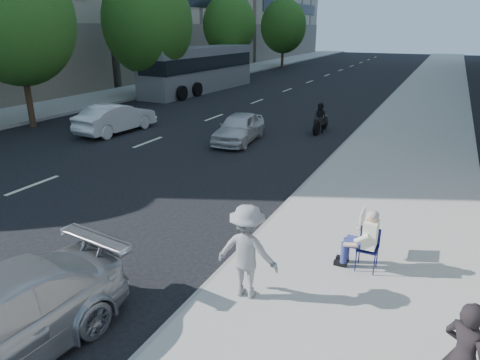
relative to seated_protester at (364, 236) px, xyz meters
The scene contains 14 objects.
ground 4.31m from the seated_protester, 161.82° to the right, with size 160.00×160.00×0.00m, color black.
near_sidewalk 18.70m from the seated_protester, 90.04° to the left, with size 5.00×120.00×0.15m, color #AFAEA4.
far_sidewalk 27.94m from the seated_protester, 138.02° to the left, with size 4.50×120.00×0.15m, color #AFAEA4.
tree_far_b 19.40m from the seated_protester, 159.33° to the left, with size 5.40×5.40×8.24m.
tree_far_c 24.68m from the seated_protester, 136.71° to the left, with size 6.00×6.00×8.47m.
tree_far_d 33.95m from the seated_protester, 121.70° to the left, with size 4.80×4.80×7.65m.
tree_far_e 46.38m from the seated_protester, 112.54° to the left, with size 5.40×5.40×7.89m.
seated_protester is the anchor object (origin of this frame).
jogger 2.54m from the seated_protester, 132.44° to the right, with size 1.15×0.66×1.78m, color gray.
pedestrian_woman 3.45m from the seated_protester, 59.13° to the right, with size 0.58×0.38×1.60m, color black.
white_sedan_near 10.98m from the seated_protester, 129.16° to the left, with size 1.49×3.71×1.26m, color silver.
white_sedan_mid 15.08m from the seated_protester, 149.75° to the left, with size 1.46×4.19×1.38m, color silver.
motorcycle 12.53m from the seated_protester, 109.59° to the left, with size 0.74×2.05×1.42m.
bus 26.94m from the seated_protester, 127.83° to the left, with size 3.20×12.17×3.30m.
Camera 1 is at (5.13, -6.69, 4.84)m, focal length 32.00 mm.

